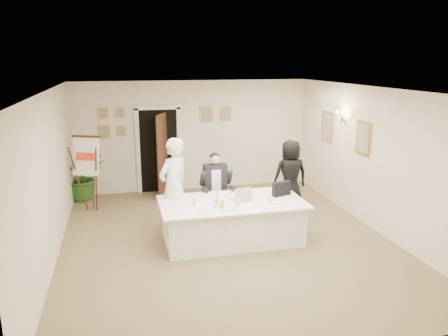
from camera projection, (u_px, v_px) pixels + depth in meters
name	position (u px, v px, depth m)	size (l,w,h in m)	color
floor	(226.00, 239.00, 8.24)	(7.00, 7.00, 0.00)	olive
ceiling	(226.00, 89.00, 7.56)	(6.00, 7.00, 0.02)	white
wall_back	(193.00, 136.00, 11.20)	(6.00, 0.10, 2.80)	white
wall_front	(305.00, 245.00, 4.60)	(6.00, 0.10, 2.80)	white
wall_left	(50.00, 178.00, 7.22)	(0.10, 7.00, 2.80)	white
wall_right	(374.00, 159.00, 8.59)	(0.10, 7.00, 2.80)	white
doorway	(160.00, 152.00, 10.92)	(1.14, 0.86, 2.20)	black
pictures_back_wall	(162.00, 119.00, 10.88)	(3.40, 0.06, 0.80)	#DF9D4C
pictures_right_wall	(343.00, 132.00, 9.63)	(0.06, 2.20, 0.80)	#DF9D4C
wall_sconce	(342.00, 116.00, 9.53)	(0.20, 0.30, 0.24)	gold
conference_table	(232.00, 221.00, 8.10)	(2.65, 1.41, 0.78)	white
seated_man	(216.00, 188.00, 8.96)	(0.64, 0.68, 1.49)	black
flip_chart	(89.00, 177.00, 9.61)	(0.61, 0.47, 1.68)	black
standing_man	(174.00, 187.00, 8.28)	(0.69, 0.46, 1.90)	white
standing_woman	(290.00, 175.00, 9.70)	(0.78, 0.51, 1.60)	black
potted_palm	(82.00, 176.00, 10.48)	(1.04, 0.90, 1.16)	#24521B
laptop	(242.00, 192.00, 8.08)	(0.36, 0.37, 0.28)	#B7BABC
laptop_bag	(282.00, 189.00, 8.32)	(0.38, 0.11, 0.27)	black
paper_stack	(279.00, 202.00, 7.94)	(0.30, 0.21, 0.03)	white
plate_left	(179.00, 209.00, 7.55)	(0.21, 0.21, 0.01)	white
plate_mid	(204.00, 210.00, 7.51)	(0.21, 0.21, 0.01)	white
plate_near	(230.00, 209.00, 7.55)	(0.23, 0.23, 0.01)	white
glass_a	(195.00, 202.00, 7.76)	(0.07, 0.07, 0.14)	silver
glass_b	(237.00, 203.00, 7.69)	(0.06, 0.06, 0.14)	silver
glass_c	(268.00, 200.00, 7.88)	(0.07, 0.07, 0.14)	silver
glass_d	(218.00, 195.00, 8.14)	(0.06, 0.06, 0.14)	silver
oj_glass	(222.00, 205.00, 7.62)	(0.07, 0.07, 0.13)	orange
steel_jug	(216.00, 203.00, 7.72)	(0.09, 0.09, 0.11)	silver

